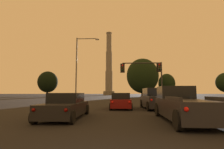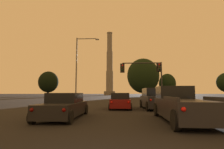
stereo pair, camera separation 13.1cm
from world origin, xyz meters
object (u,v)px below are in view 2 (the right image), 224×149
pickup_truck_right_lane_second (181,105)px  street_lamp (80,63)px  sedan_left_lane_second (64,106)px  traffic_light_overhead_right (147,72)px  smokestack (110,70)px  hatchback_center_lane_front (120,101)px  suv_right_lane_front (154,99)px

pickup_truck_right_lane_second → street_lamp: street_lamp is taller
pickup_truck_right_lane_second → street_lamp: size_ratio=0.57×
sedan_left_lane_second → street_lamp: (-2.92, 15.61, 5.28)m
sedan_left_lane_second → traffic_light_overhead_right: 15.17m
traffic_light_overhead_right → smokestack: 98.84m
hatchback_center_lane_front → traffic_light_overhead_right: size_ratio=0.73×
sedan_left_lane_second → suv_right_lane_front: size_ratio=0.96×
smokestack → suv_right_lane_front: bearing=-84.1°
traffic_light_overhead_right → street_lamp: (-9.65, 2.49, 1.73)m
sedan_left_lane_second → smokestack: 111.77m
hatchback_center_lane_front → traffic_light_overhead_right: bearing=62.8°
pickup_truck_right_lane_second → street_lamp: bearing=121.8°
sedan_left_lane_second → smokestack: (-4.61, 110.41, 16.77)m
street_lamp → smokestack: size_ratio=0.22×
smokestack → sedan_left_lane_second: bearing=-87.6°
suv_right_lane_front → hatchback_center_lane_front: bearing=177.3°
sedan_left_lane_second → traffic_light_overhead_right: bearing=62.3°
hatchback_center_lane_front → street_lamp: size_ratio=0.42×
suv_right_lane_front → smokestack: smokestack is taller
street_lamp → hatchback_center_lane_front: bearing=-57.3°
hatchback_center_lane_front → smokestack: (-7.78, 104.29, 16.77)m
street_lamp → smokestack: 95.51m
hatchback_center_lane_front → smokestack: bearing=94.1°
suv_right_lane_front → pickup_truck_right_lane_second: (0.11, -6.72, -0.09)m
hatchback_center_lane_front → sedan_left_lane_second: bearing=-117.6°
suv_right_lane_front → street_lamp: bearing=132.8°
suv_right_lane_front → smokestack: size_ratio=0.11×
pickup_truck_right_lane_second → hatchback_center_lane_front: bearing=117.3°
hatchback_center_lane_front → traffic_light_overhead_right: 8.63m
suv_right_lane_front → traffic_light_overhead_right: bearing=85.1°
traffic_light_overhead_right → smokestack: (-11.35, 97.29, 13.21)m
street_lamp → suv_right_lane_front: bearing=-46.3°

